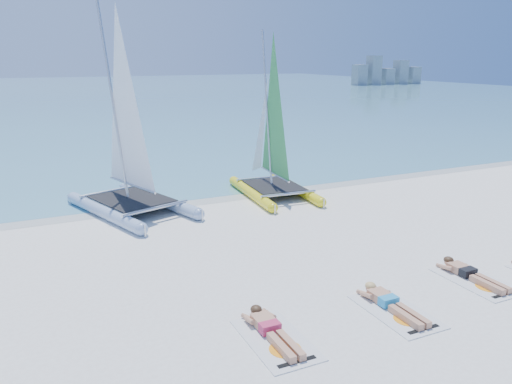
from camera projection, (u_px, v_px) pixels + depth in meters
ground at (285, 251)px, 12.77m from camera, size 140.00×140.00×0.00m
sea at (65, 93)px, 67.82m from camera, size 140.00×115.00×0.01m
wet_sand_strip at (211, 198)px, 17.57m from camera, size 140.00×1.40×0.01m
distant_skyline at (386, 73)px, 88.42m from camera, size 14.00×2.00×5.00m
catamaran_blue at (127, 149)px, 15.60m from camera, size 3.78×5.41×6.72m
catamaran_yellow at (270, 142)px, 17.82m from camera, size 2.37×4.72×5.93m
towel_a at (276, 339)px, 8.76m from camera, size 1.00×1.85×0.02m
sunbather_a at (271, 329)px, 8.90m from camera, size 0.37×1.73×0.26m
towel_b at (396, 311)px, 9.73m from camera, size 1.00×1.85×0.02m
sunbather_b at (390, 302)px, 9.87m from camera, size 0.37×1.73×0.26m
towel_c at (476, 281)px, 11.05m from camera, size 1.00×1.85×0.02m
sunbather_c at (469, 273)px, 11.19m from camera, size 0.37×1.73×0.26m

